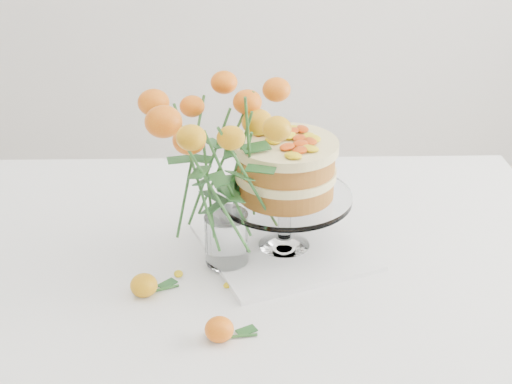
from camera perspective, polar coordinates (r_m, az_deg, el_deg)
table at (r=1.55m, az=-1.34°, el=-7.04°), size 1.43×0.93×0.76m
napkin at (r=1.50m, az=2.25°, el=-4.37°), size 0.41×0.41×0.01m
cake_stand at (r=1.42m, az=2.38°, el=1.45°), size 0.27×0.27×0.24m
rose_vase at (r=1.33m, az=-2.54°, el=3.53°), size 0.31×0.31×0.44m
loose_rose_near at (r=1.37m, az=-8.94°, el=-7.39°), size 0.09×0.05×0.04m
loose_rose_far at (r=1.25m, az=-2.94°, el=-10.93°), size 0.09×0.05×0.04m
stray_petal_a at (r=1.43m, az=-6.22°, el=-6.53°), size 0.03×0.02×0.00m
stray_petal_b at (r=1.39m, az=-2.20°, el=-7.43°), size 0.03×0.02×0.00m
stray_petal_c at (r=1.35m, az=-0.51°, el=-8.37°), size 0.03×0.02×0.00m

